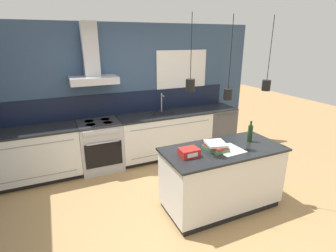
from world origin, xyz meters
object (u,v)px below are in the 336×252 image
object	(u,v)px
bottle_on_island	(250,133)
red_supply_box	(189,152)
dishwasher	(217,127)
book_stack	(216,146)
oven_range	(100,145)

from	to	relation	value
bottle_on_island	red_supply_box	distance (m)	1.04
dishwasher	bottle_on_island	world-z (taller)	bottle_on_island
red_supply_box	dishwasher	bearing A→B (deg)	47.54
dishwasher	bottle_on_island	xyz separation A→B (m)	(-0.73, -1.85, 0.58)
bottle_on_island	book_stack	size ratio (longest dim) A/B	0.91
dishwasher	red_supply_box	bearing A→B (deg)	-132.46
oven_range	book_stack	xyz separation A→B (m)	(1.21, -1.90, 0.51)
dishwasher	book_stack	xyz separation A→B (m)	(-1.34, -1.90, 0.51)
oven_range	red_supply_box	world-z (taller)	red_supply_box
bottle_on_island	book_stack	distance (m)	0.62
oven_range	book_stack	bearing A→B (deg)	-57.48
oven_range	dishwasher	size ratio (longest dim) A/B	1.00
book_stack	red_supply_box	distance (m)	0.42
red_supply_box	bottle_on_island	bearing A→B (deg)	4.34
bottle_on_island	book_stack	xyz separation A→B (m)	(-0.61, -0.05, -0.08)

